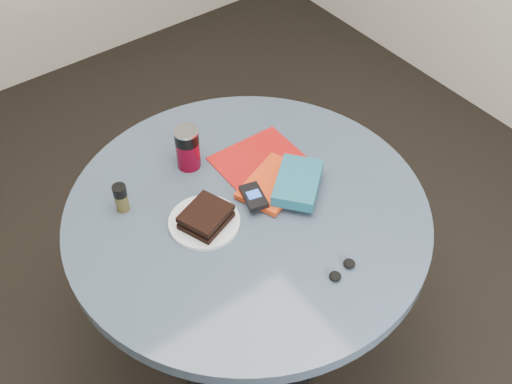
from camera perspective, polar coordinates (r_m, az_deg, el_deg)
ground at (r=2.36m, az=-0.60°, el=-13.93°), size 4.00×4.00×0.00m
table at (r=1.87m, az=-0.74°, el=-4.93°), size 1.00×1.00×0.75m
plate at (r=1.71m, az=-4.62°, el=-2.69°), size 0.22×0.22×0.01m
sandwich at (r=1.69m, az=-4.48°, el=-2.22°), size 0.15×0.14×0.04m
soda_can at (r=1.83m, az=-6.10°, el=3.91°), size 0.08×0.08×0.13m
pepper_grinder at (r=1.75m, az=-11.91°, el=-0.50°), size 0.05×0.05×0.09m
magazine at (r=1.88m, az=0.15°, el=2.94°), size 0.25×0.19×0.00m
red_book at (r=1.80m, az=1.54°, el=0.75°), size 0.23×0.20×0.02m
novel at (r=1.77m, az=3.74°, el=0.85°), size 0.21×0.20×0.03m
mp3_player at (r=1.74m, az=-0.21°, el=-0.40°), size 0.08×0.10×0.02m
headphones at (r=1.62m, az=7.67°, el=-6.87°), size 0.09×0.04×0.02m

